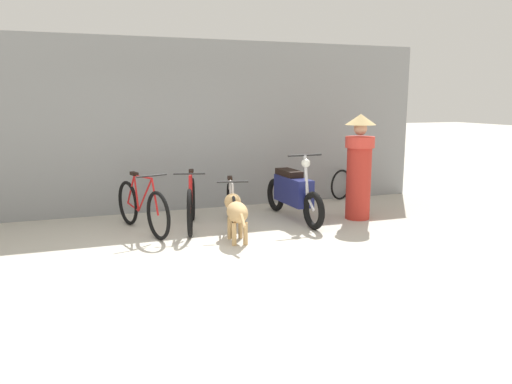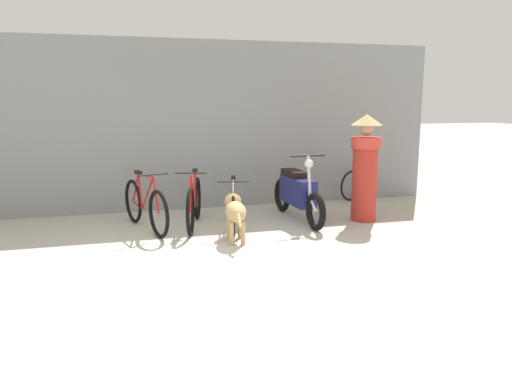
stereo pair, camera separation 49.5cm
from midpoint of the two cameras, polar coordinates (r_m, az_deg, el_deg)
The scene contains 9 objects.
ground_plane at distance 6.30m, azimuth -2.56°, elevation -7.63°, with size 60.00×60.00×0.00m, color #B7B2A5.
shop_wall_back at distance 9.03m, azimuth -7.12°, elevation 7.51°, with size 9.70×0.20×3.00m.
bicycle_0 at distance 7.71m, azimuth -10.78°, elevation -1.58°, with size 0.62×1.73×0.91m.
bicycle_1 at distance 7.78m, azimuth -5.30°, elevation -1.33°, with size 0.56×1.68×0.91m.
bicycle_2 at distance 7.75m, azimuth -0.77°, elevation -1.66°, with size 0.53×1.67×0.79m.
motorcycle at distance 8.21m, azimuth 6.50°, elevation -0.13°, with size 0.58×1.99×1.12m.
stray_dog at distance 7.00m, azimuth -0.39°, elevation -2.18°, with size 0.35×1.02×0.62m.
person_in_robes at distance 8.32m, azimuth 14.03°, elevation 3.01°, with size 0.66×0.66×1.73m.
spare_tire_left at distance 9.98m, azimuth 12.25°, elevation 0.70°, with size 0.57×0.26×0.60m.
Camera 2 is at (-1.11, -5.91, 1.96)m, focal length 35.00 mm.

